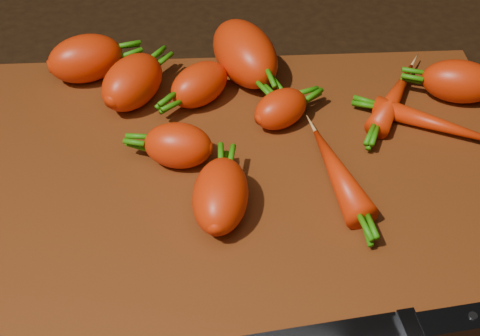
{
  "coord_description": "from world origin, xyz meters",
  "views": [
    {
      "loc": [
        -0.02,
        -0.39,
        0.41
      ],
      "look_at": [
        0.0,
        0.01,
        0.03
      ],
      "focal_mm": 50.0,
      "sensor_mm": 36.0,
      "label": 1
    }
  ],
  "objects": [
    {
      "name": "ground",
      "position": [
        0.0,
        0.0,
        -0.01
      ],
      "size": [
        2.0,
        2.0,
        0.01
      ],
      "primitive_type": "cube",
      "color": "black"
    },
    {
      "name": "cutting_board",
      "position": [
        0.0,
        0.0,
        0.01
      ],
      "size": [
        0.5,
        0.4,
        0.01
      ],
      "primitive_type": "cube",
      "color": "#4F2008",
      "rests_on": "ground"
    },
    {
      "name": "carrot_0",
      "position": [
        -0.15,
        0.17,
        0.04
      ],
      "size": [
        0.09,
        0.07,
        0.05
      ],
      "primitive_type": "ellipsoid",
      "rotation": [
        0.0,
        0.0,
        0.34
      ],
      "color": "red",
      "rests_on": "cutting_board"
    },
    {
      "name": "carrot_1",
      "position": [
        -0.05,
        0.04,
        0.03
      ],
      "size": [
        0.07,
        0.05,
        0.04
      ],
      "primitive_type": "ellipsoid",
      "rotation": [
        0.0,
        0.0,
        2.96
      ],
      "color": "red",
      "rests_on": "cutting_board"
    },
    {
      "name": "carrot_2",
      "position": [
        0.01,
        0.16,
        0.04
      ],
      "size": [
        0.09,
        0.11,
        0.06
      ],
      "primitive_type": "ellipsoid",
      "rotation": [
        0.0,
        0.0,
        -1.2
      ],
      "color": "red",
      "rests_on": "cutting_board"
    },
    {
      "name": "carrot_3",
      "position": [
        -0.02,
        -0.03,
        0.03
      ],
      "size": [
        0.05,
        0.08,
        0.04
      ],
      "primitive_type": "ellipsoid",
      "rotation": [
        0.0,
        0.0,
        1.44
      ],
      "color": "red",
      "rests_on": "cutting_board"
    },
    {
      "name": "carrot_4",
      "position": [
        -0.03,
        0.13,
        0.03
      ],
      "size": [
        0.07,
        0.07,
        0.04
      ],
      "primitive_type": "ellipsoid",
      "rotation": [
        0.0,
        0.0,
        3.89
      ],
      "color": "red",
      "rests_on": "cutting_board"
    },
    {
      "name": "carrot_5",
      "position": [
        0.04,
        0.09,
        0.03
      ],
      "size": [
        0.07,
        0.06,
        0.04
      ],
      "primitive_type": "ellipsoid",
      "rotation": [
        0.0,
        0.0,
        0.59
      ],
      "color": "red",
      "rests_on": "cutting_board"
    },
    {
      "name": "carrot_6",
      "position": [
        0.22,
        0.12,
        0.03
      ],
      "size": [
        0.08,
        0.06,
        0.04
      ],
      "primitive_type": "ellipsoid",
      "rotation": [
        0.0,
        0.0,
        2.87
      ],
      "color": "red",
      "rests_on": "cutting_board"
    },
    {
      "name": "carrot_7",
      "position": [
        0.15,
        0.11,
        0.02
      ],
      "size": [
        0.08,
        0.11,
        0.02
      ],
      "primitive_type": "ellipsoid",
      "rotation": [
        0.0,
        0.0,
        1.05
      ],
      "color": "red",
      "rests_on": "cutting_board"
    },
    {
      "name": "carrot_8",
      "position": [
        0.18,
        0.07,
        0.02
      ],
      "size": [
        0.11,
        0.08,
        0.02
      ],
      "primitive_type": "ellipsoid",
      "rotation": [
        0.0,
        0.0,
        -0.52
      ],
      "color": "red",
      "rests_on": "cutting_board"
    },
    {
      "name": "carrot_9",
      "position": [
        0.08,
        0.01,
        0.03
      ],
      "size": [
        0.05,
        0.11,
        0.03
      ],
      "primitive_type": "ellipsoid",
      "rotation": [
        0.0,
        0.0,
        1.78
      ],
      "color": "red",
      "rests_on": "cutting_board"
    },
    {
      "name": "carrot_10",
      "position": [
        -0.1,
        0.13,
        0.04
      ],
      "size": [
        0.08,
        0.09,
        0.05
      ],
      "primitive_type": "ellipsoid",
      "rotation": [
        0.0,
        0.0,
        1.02
      ],
      "color": "red",
      "rests_on": "cutting_board"
    }
  ]
}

